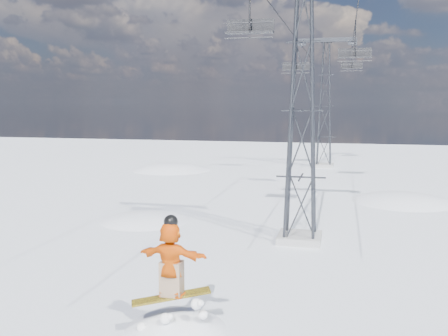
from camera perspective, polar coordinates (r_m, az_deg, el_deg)
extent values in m
plane|color=white|center=(14.18, 2.35, -16.81)|extent=(120.00, 120.00, 0.00)
sphere|color=white|center=(46.13, -5.87, -13.11)|extent=(22.00, 22.00, 22.00)
cube|color=#999999|center=(21.52, 8.63, -7.89)|extent=(1.80, 1.80, 0.30)
cube|color=#999999|center=(46.07, 11.29, 0.30)|extent=(1.80, 1.80, 0.30)
cube|color=#313339|center=(46.03, 11.66, 14.14)|extent=(5.00, 0.35, 0.35)
cube|color=#313339|center=(46.14, 8.84, 13.94)|extent=(0.80, 0.25, 0.50)
cube|color=#313339|center=(45.98, 14.47, 13.81)|extent=(0.80, 0.25, 0.50)
cylinder|color=black|center=(32.80, 6.82, 16.27)|extent=(0.06, 51.00, 0.06)
cylinder|color=black|center=(32.57, 14.84, 16.14)|extent=(0.06, 51.00, 0.06)
cube|color=#AC8F16|center=(12.99, -6.05, -14.41)|extent=(1.95, 1.16, 0.28)
imported|color=orange|center=(12.66, -6.11, -10.31)|extent=(1.80, 0.65, 1.91)
cube|color=#907459|center=(12.83, -6.08, -12.50)|extent=(0.55, 0.43, 0.88)
sphere|color=black|center=(12.40, -6.17, -6.18)|extent=(0.36, 0.36, 0.36)
cylinder|color=black|center=(21.35, 2.95, 18.11)|extent=(0.08, 0.08, 2.18)
cube|color=black|center=(21.18, 2.93, 15.21)|extent=(1.98, 0.44, 0.08)
cube|color=black|center=(21.43, 3.05, 15.92)|extent=(1.98, 0.06, 0.54)
cylinder|color=black|center=(20.90, 2.80, 14.63)|extent=(1.98, 0.06, 0.06)
cylinder|color=black|center=(20.94, 2.79, 16.26)|extent=(1.98, 0.05, 0.05)
cylinder|color=black|center=(32.78, 14.76, 14.10)|extent=(0.08, 0.08, 2.25)
cube|color=black|center=(32.67, 14.69, 12.15)|extent=(2.04, 0.46, 0.08)
cube|color=black|center=(32.92, 14.70, 12.64)|extent=(2.04, 0.06, 0.56)
cylinder|color=black|center=(32.39, 14.69, 11.73)|extent=(2.04, 0.06, 0.06)
cylinder|color=black|center=(32.39, 14.72, 12.82)|extent=(2.04, 0.05, 0.05)
cylinder|color=black|center=(41.30, 8.24, 12.73)|extent=(0.09, 0.09, 2.43)
cube|color=black|center=(41.21, 8.21, 11.05)|extent=(2.21, 0.50, 0.09)
cube|color=black|center=(41.47, 8.25, 11.49)|extent=(2.21, 0.07, 0.61)
cylinder|color=black|center=(40.92, 8.17, 10.69)|extent=(2.21, 0.07, 0.07)
cylinder|color=black|center=(40.90, 8.18, 11.62)|extent=(2.21, 0.06, 0.06)
cylinder|color=black|center=(46.48, 14.41, 12.23)|extent=(0.07, 0.07, 2.05)
cube|color=black|center=(46.41, 14.37, 10.97)|extent=(1.86, 0.42, 0.07)
cube|color=black|center=(46.63, 14.38, 11.29)|extent=(1.86, 0.06, 0.51)
cylinder|color=black|center=(46.16, 14.36, 10.70)|extent=(1.86, 0.06, 0.06)
cylinder|color=black|center=(46.15, 14.39, 11.39)|extent=(1.86, 0.05, 0.05)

